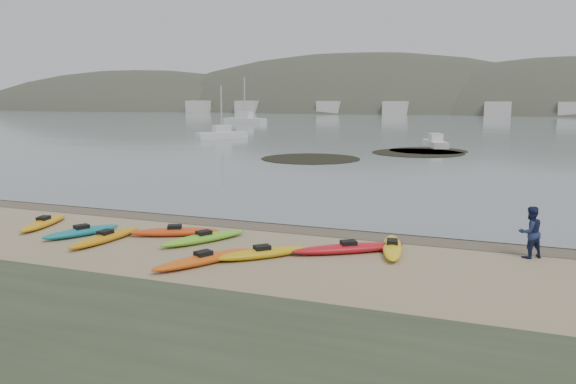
% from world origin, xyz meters
% --- Properties ---
extents(ground, '(600.00, 600.00, 0.00)m').
position_xyz_m(ground, '(0.00, 0.00, 0.00)').
color(ground, tan).
rests_on(ground, ground).
extents(wet_sand, '(60.00, 60.00, 0.00)m').
position_xyz_m(wet_sand, '(0.00, -0.30, 0.00)').
color(wet_sand, brown).
rests_on(wet_sand, ground).
extents(water, '(1200.00, 1200.00, 0.00)m').
position_xyz_m(water, '(0.00, 300.00, 0.01)').
color(water, slate).
rests_on(water, ground).
extents(kayaks, '(23.40, 9.03, 0.34)m').
position_xyz_m(kayaks, '(-0.58, -3.99, 0.17)').
color(kayaks, orange).
rests_on(kayaks, ground).
extents(person_east, '(1.14, 1.10, 1.85)m').
position_xyz_m(person_east, '(9.77, -1.68, 0.93)').
color(person_east, navy).
rests_on(person_east, ground).
extents(kelp_mats, '(17.52, 19.78, 0.04)m').
position_xyz_m(kelp_mats, '(-1.79, 31.59, 0.03)').
color(kelp_mats, black).
rests_on(kelp_mats, water).
extents(moored_boats, '(104.52, 78.48, 1.28)m').
position_xyz_m(moored_boats, '(3.89, 81.38, 0.57)').
color(moored_boats, silver).
rests_on(moored_boats, ground).
extents(far_town, '(199.00, 5.00, 4.00)m').
position_xyz_m(far_town, '(6.00, 145.00, 2.00)').
color(far_town, beige).
rests_on(far_town, ground).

